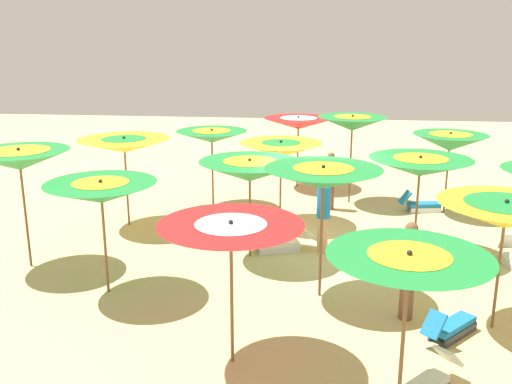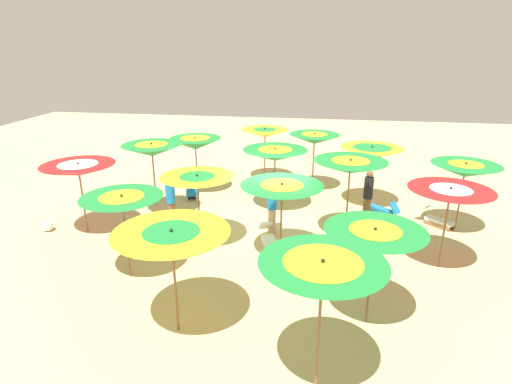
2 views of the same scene
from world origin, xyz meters
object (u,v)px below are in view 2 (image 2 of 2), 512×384
at_px(beachgoer_0, 171,200).
at_px(lounger_0, 193,192).
at_px(beach_umbrella_1, 195,144).
at_px(beachgoer_1, 272,206).
at_px(beach_umbrella_5, 275,155).
at_px(beach_umbrella_9, 350,167).
at_px(lounger_2, 436,220).
at_px(beach_ball, 47,226).
at_px(lounger_4, 269,239).
at_px(beach_umbrella_0, 265,133).
at_px(beach_umbrella_10, 282,193).
at_px(beach_umbrella_8, 372,153).
at_px(beach_umbrella_14, 374,239).
at_px(beach_umbrella_11, 172,240).
at_px(beach_umbrella_12, 465,170).
at_px(lounger_1, 382,209).
at_px(beach_umbrella_6, 197,182).
at_px(beach_umbrella_7, 122,203).
at_px(beach_umbrella_15, 322,273).
at_px(beach_umbrella_2, 152,150).
at_px(beachgoer_2, 368,195).
at_px(lounger_3, 297,186).
at_px(beach_umbrella_13, 450,195).
at_px(beach_umbrella_3, 79,170).
at_px(beach_umbrella_4, 314,139).

bearing_deg(beachgoer_0, lounger_0, -29.41).
height_order(beach_umbrella_1, beachgoer_1, beach_umbrella_1).
bearing_deg(beach_umbrella_5, beach_umbrella_9, -41.06).
relative_size(beach_umbrella_1, lounger_2, 1.98).
bearing_deg(beach_ball, lounger_4, 0.47).
relative_size(beach_umbrella_0, beach_umbrella_10, 1.03).
xyz_separation_m(beach_umbrella_8, beach_umbrella_14, (-0.60, -6.83, -0.02)).
xyz_separation_m(beach_umbrella_11, beach_umbrella_12, (6.96, 5.86, -0.05)).
bearing_deg(lounger_0, lounger_1, -106.17).
height_order(beach_umbrella_6, lounger_2, beach_umbrella_6).
xyz_separation_m(lounger_1, lounger_4, (-3.50, -2.92, 0.01)).
bearing_deg(beach_umbrella_5, beachgoer_0, -149.73).
height_order(beach_umbrella_7, beach_umbrella_15, beach_umbrella_15).
height_order(beach_umbrella_12, beach_ball, beach_umbrella_12).
xyz_separation_m(beach_umbrella_0, lounger_2, (6.09, -3.76, -1.84)).
relative_size(lounger_0, lounger_4, 0.84).
distance_m(beach_umbrella_2, beach_umbrella_9, 6.29).
bearing_deg(beach_ball, lounger_0, 45.17).
height_order(lounger_4, beachgoer_2, beachgoer_2).
relative_size(beach_umbrella_1, beach_ball, 6.23).
bearing_deg(beachgoer_2, lounger_1, 24.12).
bearing_deg(beach_umbrella_10, beachgoer_0, 154.52).
relative_size(beach_umbrella_2, beach_umbrella_5, 1.15).
relative_size(beach_umbrella_7, beach_umbrella_8, 1.00).
height_order(beach_umbrella_8, lounger_0, beach_umbrella_8).
height_order(beach_umbrella_12, lounger_0, beach_umbrella_12).
height_order(beach_umbrella_9, lounger_4, beach_umbrella_9).
height_order(beach_umbrella_5, lounger_0, beach_umbrella_5).
bearing_deg(beachgoer_2, lounger_3, 109.68).
bearing_deg(lounger_2, lounger_3, -167.15).
distance_m(beach_umbrella_6, beach_umbrella_7, 2.36).
distance_m(lounger_2, lounger_3, 5.35).
bearing_deg(beach_umbrella_2, beach_umbrella_5, 18.00).
relative_size(lounger_2, lounger_4, 0.81).
height_order(beach_umbrella_6, beach_umbrella_12, beach_umbrella_12).
height_order(beach_umbrella_14, lounger_1, beach_umbrella_14).
height_order(beach_umbrella_0, beach_umbrella_15, beach_umbrella_15).
relative_size(beach_umbrella_11, beach_umbrella_13, 1.03).
xyz_separation_m(beach_umbrella_13, beach_umbrella_14, (-2.10, -2.69, -0.05)).
relative_size(beach_umbrella_1, beachgoer_2, 1.28).
distance_m(beachgoer_0, beachgoer_1, 3.29).
height_order(beach_umbrella_14, beachgoer_2, beach_umbrella_14).
relative_size(beach_umbrella_3, beach_umbrella_7, 1.02).
relative_size(beach_umbrella_12, beachgoer_2, 1.30).
height_order(beach_umbrella_7, lounger_3, beach_umbrella_7).
bearing_deg(beach_umbrella_4, beach_umbrella_8, -35.81).
height_order(beach_umbrella_4, beach_umbrella_8, beach_umbrella_4).
bearing_deg(beach_umbrella_12, beach_umbrella_4, 143.84).
bearing_deg(beachgoer_0, lounger_3, -75.63).
distance_m(beach_umbrella_1, beach_umbrella_11, 8.44).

